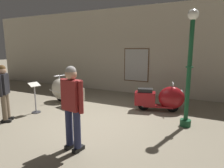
{
  "coord_description": "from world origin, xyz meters",
  "views": [
    {
      "loc": [
        2.74,
        -4.42,
        2.06
      ],
      "look_at": [
        -0.27,
        1.65,
        0.79
      ],
      "focal_mm": 31.12,
      "sensor_mm": 36.0,
      "label": 1
    }
  ],
  "objects": [
    {
      "name": "showroom_back_wall",
      "position": [
        -0.0,
        3.95,
        1.91
      ],
      "size": [
        18.0,
        0.24,
        3.82
      ],
      "color": "#BCB29E",
      "rests_on": "ground"
    },
    {
      "name": "visitor_1",
      "position": [
        -2.29,
        -1.05,
        0.93
      ],
      "size": [
        0.39,
        0.46,
        1.6
      ],
      "rotation": [
        0.0,
        0.0,
        0.62
      ],
      "color": "black",
      "rests_on": "ground"
    },
    {
      "name": "ground_plane",
      "position": [
        0.0,
        0.0,
        0.0
      ],
      "size": [
        60.0,
        60.0,
        0.0
      ],
      "primitive_type": "plane",
      "color": "gray"
    },
    {
      "name": "info_stanchion",
      "position": [
        -2.12,
        -0.15,
        0.41
      ],
      "size": [
        0.29,
        0.36,
        0.98
      ],
      "color": "#333338",
      "rests_on": "ground"
    },
    {
      "name": "scooter_0",
      "position": [
        -2.07,
        1.19,
        0.47
      ],
      "size": [
        1.74,
        0.93,
        1.02
      ],
      "rotation": [
        0.0,
        0.0,
        2.85
      ],
      "color": "black",
      "rests_on": "ground"
    },
    {
      "name": "scooter_1",
      "position": [
        1.51,
        1.79,
        0.44
      ],
      "size": [
        1.64,
        0.82,
        0.96
      ],
      "rotation": [
        0.0,
        0.0,
        0.25
      ],
      "color": "black",
      "rests_on": "ground"
    },
    {
      "name": "visitor_0",
      "position": [
        0.41,
        -1.49,
        1.0
      ],
      "size": [
        0.58,
        0.32,
        1.72
      ],
      "rotation": [
        0.0,
        0.0,
        1.41
      ],
      "color": "black",
      "rests_on": "ground"
    },
    {
      "name": "lamppost",
      "position": [
        2.32,
        0.83,
        1.56
      ],
      "size": [
        0.28,
        0.28,
        2.98
      ],
      "color": "#144728",
      "rests_on": "ground"
    }
  ]
}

